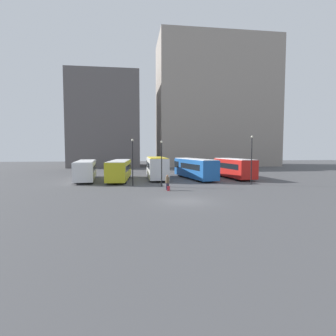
% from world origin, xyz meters
% --- Properties ---
extents(ground_plane, '(160.00, 160.00, 0.00)m').
position_xyz_m(ground_plane, '(0.00, 0.00, 0.00)').
color(ground_plane, '#4C4C4F').
extents(building_block_left, '(17.35, 15.80, 23.56)m').
position_xyz_m(building_block_left, '(-11.30, 49.83, 11.78)').
color(building_block_left, '#5B5656').
rests_on(building_block_left, ground_plane).
extents(building_block_right, '(31.81, 15.45, 34.00)m').
position_xyz_m(building_block_right, '(18.53, 49.83, 17.00)').
color(building_block_right, gray).
rests_on(building_block_right, ground_plane).
extents(bus_0, '(3.54, 10.96, 2.80)m').
position_xyz_m(bus_0, '(-10.98, 16.89, 1.53)').
color(bus_0, silver).
rests_on(bus_0, ground_plane).
extents(bus_1, '(3.19, 11.26, 2.84)m').
position_xyz_m(bus_1, '(-6.18, 16.15, 1.56)').
color(bus_1, gold).
rests_on(bus_1, ground_plane).
extents(bus_2, '(2.66, 9.74, 3.23)m').
position_xyz_m(bus_2, '(-0.78, 17.30, 1.75)').
color(bus_2, silver).
rests_on(bus_2, ground_plane).
extents(bus_3, '(4.34, 11.77, 3.01)m').
position_xyz_m(bus_3, '(4.86, 16.93, 1.64)').
color(bus_3, '#1E56A3').
rests_on(bus_3, ground_plane).
extents(bus_4, '(3.49, 9.48, 2.99)m').
position_xyz_m(bus_4, '(10.96, 16.56, 1.62)').
color(bus_4, red).
rests_on(bus_4, ground_plane).
extents(traveler, '(0.56, 0.56, 1.66)m').
position_xyz_m(traveler, '(-0.61, 6.25, 0.98)').
color(traveler, '#382D4C').
rests_on(traveler, ground_plane).
extents(suitcase, '(0.34, 0.38, 0.71)m').
position_xyz_m(suitcase, '(-0.55, 5.74, 0.25)').
color(suitcase, '#B7232D').
rests_on(suitcase, ground_plane).
extents(lamp_post_0, '(0.28, 0.28, 5.62)m').
position_xyz_m(lamp_post_0, '(-4.32, 9.86, 3.31)').
color(lamp_post_0, black).
rests_on(lamp_post_0, ground_plane).
extents(lamp_post_1, '(0.28, 0.28, 6.09)m').
position_xyz_m(lamp_post_1, '(10.36, 9.31, 3.56)').
color(lamp_post_1, black).
rests_on(lamp_post_1, ground_plane).
extents(lamp_post_2, '(0.28, 0.28, 5.40)m').
position_xyz_m(lamp_post_2, '(-0.93, 9.10, 3.20)').
color(lamp_post_2, black).
rests_on(lamp_post_2, ground_plane).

